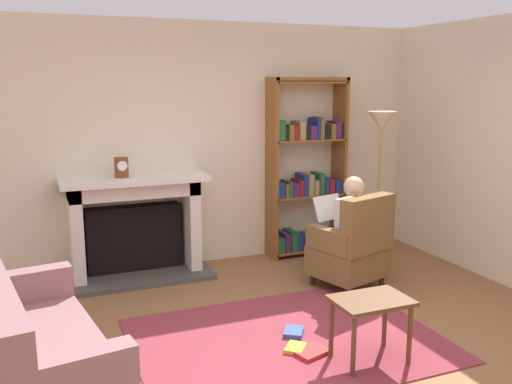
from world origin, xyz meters
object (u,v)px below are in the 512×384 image
at_px(fireplace, 135,223).
at_px(armchair_reading, 353,247).
at_px(floor_lamp, 381,135).
at_px(seated_reader, 345,226).
at_px(side_table, 371,309).
at_px(bookshelf, 306,173).
at_px(mantel_clock, 121,167).
at_px(sofa_floral, 36,354).

height_order(fireplace, armchair_reading, fireplace).
height_order(armchair_reading, floor_lamp, floor_lamp).
bearing_deg(seated_reader, floor_lamp, -162.38).
height_order(armchair_reading, side_table, armchair_reading).
bearing_deg(fireplace, bookshelf, 0.96).
xyz_separation_m(fireplace, bookshelf, (2.04, 0.03, 0.41)).
height_order(mantel_clock, sofa_floral, mantel_clock).
bearing_deg(floor_lamp, sofa_floral, -156.53).
bearing_deg(side_table, fireplace, 116.28).
bearing_deg(mantel_clock, fireplace, 38.35).
bearing_deg(bookshelf, armchair_reading, -94.15).
height_order(bookshelf, floor_lamp, bookshelf).
bearing_deg(bookshelf, fireplace, -179.04).
bearing_deg(bookshelf, side_table, -106.95).
bearing_deg(floor_lamp, bookshelf, 138.42).
distance_m(fireplace, mantel_clock, 0.64).
relative_size(fireplace, bookshelf, 0.72).
height_order(fireplace, mantel_clock, mantel_clock).
xyz_separation_m(sofa_floral, floor_lamp, (3.71, 1.61, 1.14)).
distance_m(fireplace, seated_reader, 2.19).
bearing_deg(mantel_clock, bookshelf, 3.60).
bearing_deg(mantel_clock, sofa_floral, -113.96).
relative_size(armchair_reading, seated_reader, 0.85).
bearing_deg(armchair_reading, sofa_floral, 0.58).
xyz_separation_m(fireplace, floor_lamp, (2.67, -0.53, 0.88)).
relative_size(sofa_floral, floor_lamp, 1.04).
xyz_separation_m(mantel_clock, bookshelf, (2.17, 0.14, -0.21)).
distance_m(armchair_reading, seated_reader, 0.23).
relative_size(armchair_reading, floor_lamp, 0.56).
bearing_deg(armchair_reading, floor_lamp, -155.76).
distance_m(fireplace, side_table, 2.84).
distance_m(mantel_clock, bookshelf, 2.18).
bearing_deg(seated_reader, sofa_floral, 2.73).
height_order(bookshelf, sofa_floral, bookshelf).
bearing_deg(armchair_reading, mantel_clock, -44.70).
relative_size(bookshelf, sofa_floral, 1.17).
distance_m(bookshelf, sofa_floral, 3.82).
bearing_deg(side_table, armchair_reading, 62.93).
distance_m(bookshelf, floor_lamp, 0.97).
bearing_deg(side_table, sofa_floral, 170.19).
xyz_separation_m(bookshelf, seated_reader, (-0.12, -1.10, -0.37)).
relative_size(mantel_clock, armchair_reading, 0.21).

